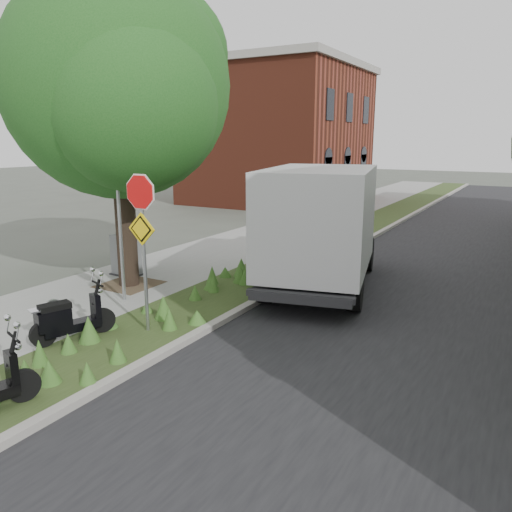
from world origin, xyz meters
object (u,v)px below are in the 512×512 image
Objects in this scene: sign_assembly at (142,221)px; utility_cabinet at (126,256)px; scooter_far at (64,322)px; box_truck at (322,222)px.

utility_cabinet is at bearing 138.97° from sign_assembly.
sign_assembly reaches higher than utility_cabinet.
sign_assembly is 2.38m from scooter_far.
sign_assembly is 4.74m from utility_cabinet.
box_truck is 5.56× the size of utility_cabinet.
sign_assembly reaches higher than box_truck.
utility_cabinet is (-5.06, -1.89, -1.09)m from box_truck.
box_truck reaches higher than utility_cabinet.
utility_cabinet reaches higher than scooter_far.
sign_assembly reaches higher than scooter_far.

